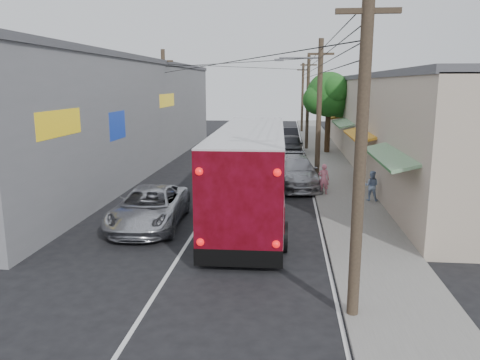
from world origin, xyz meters
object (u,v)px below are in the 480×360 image
object	(u,v)px
parked_suv	(295,172)
pedestrian_near	(324,179)
jeepney	(150,207)
parked_car_mid	(291,145)
pedestrian_far	(371,186)
parked_car_far	(290,135)
coach_bus	(251,170)

from	to	relation	value
parked_suv	pedestrian_near	bearing A→B (deg)	-64.76
pedestrian_near	parked_suv	bearing A→B (deg)	-44.95
jeepney	parked_car_mid	world-z (taller)	parked_car_mid
parked_suv	pedestrian_far	bearing A→B (deg)	-50.59
parked_car_far	coach_bus	bearing A→B (deg)	-95.24
parked_car_mid	parked_car_far	bearing A→B (deg)	90.73
jeepney	pedestrian_far	size ratio (longest dim) A/B	3.83
pedestrian_far	parked_suv	bearing A→B (deg)	-29.39
jeepney	pedestrian_far	distance (m)	10.66
coach_bus	pedestrian_far	world-z (taller)	coach_bus
parked_car_far	pedestrian_far	world-z (taller)	pedestrian_far
jeepney	pedestrian_far	xyz separation A→B (m)	(9.55, 4.73, 0.07)
coach_bus	parked_car_far	distance (m)	26.21
parked_suv	parked_car_far	world-z (taller)	parked_suv
coach_bus	parked_suv	size ratio (longest dim) A/B	2.30
coach_bus	parked_car_far	bearing A→B (deg)	84.99
parked_car_mid	parked_car_far	world-z (taller)	parked_car_mid
parked_suv	pedestrian_far	xyz separation A→B (m)	(3.62, -3.35, 0.01)
parked_suv	parked_car_far	bearing A→B (deg)	82.78
parked_car_far	parked_car_mid	bearing A→B (deg)	-91.28
parked_suv	parked_car_mid	distance (m)	11.75
coach_bus	parked_car_mid	bearing A→B (deg)	83.10
jeepney	parked_suv	xyz separation A→B (m)	(5.93, 8.09, 0.06)
jeepney	parked_car_mid	size ratio (longest dim) A/B	1.15
coach_bus	pedestrian_near	world-z (taller)	coach_bus
parked_car_far	jeepney	bearing A→B (deg)	-102.76
parked_suv	parked_car_mid	world-z (taller)	parked_suv
parked_car_far	parked_suv	bearing A→B (deg)	-90.76
jeepney	parked_car_mid	xyz separation A→B (m)	(5.75, 19.84, 0.05)
parked_car_far	pedestrian_near	distance (m)	22.47
parked_car_mid	pedestrian_far	world-z (taller)	parked_car_mid
parked_car_far	pedestrian_near	world-z (taller)	pedestrian_near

